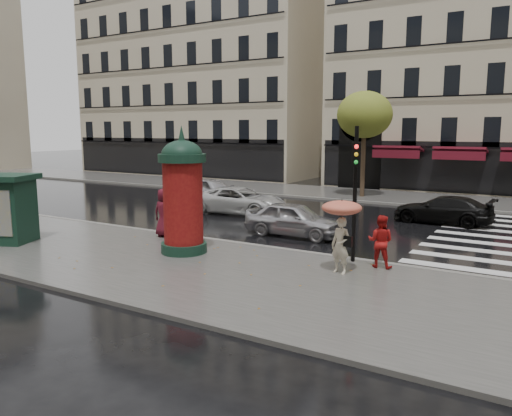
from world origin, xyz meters
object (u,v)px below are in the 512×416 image
Objects in this scene: traffic_light at (355,181)px; newsstand at (5,208)px; woman_red at (380,241)px; woman_umbrella at (341,224)px; car_silver at (294,219)px; morris_column at (183,193)px; car_white at (239,201)px; car_black at (443,210)px; car_far_silver at (201,189)px; man_burgundy at (164,213)px.

newsstand is (-12.08, -3.97, -1.29)m from traffic_light.
woman_umbrella is at bearing 54.74° from woman_red.
newsstand reaches higher than car_silver.
car_white is (-3.04, 8.18, -1.49)m from morris_column.
car_white is 9.82m from car_black.
car_silver is 11.36m from car_far_silver.
man_burgundy is 0.45× the size of car_far_silver.
newsstand is (-4.39, -3.80, 0.35)m from man_burgundy.
man_burgundy is at bearing 171.00° from woman_umbrella.
traffic_light reaches higher than woman_umbrella.
car_black is 1.04× the size of car_far_silver.
man_burgundy is 0.73× the size of newsstand.
car_silver is (-4.56, 3.22, -0.24)m from woman_red.
car_white is 5.49m from car_far_silver.
woman_umbrella is at bearing 163.33° from man_burgundy.
traffic_light is at bearing 95.12° from woman_umbrella.
traffic_light is at bearing 18.10° from morris_column.
car_white is (-0.77, 6.58, -0.39)m from man_burgundy.
car_white is 1.13× the size of car_black.
woman_umbrella is 1.81m from traffic_light.
man_burgundy is 5.82m from newsstand.
traffic_light is 16.21m from car_far_silver.
morris_column is 8.85m from car_white.
morris_column reaches higher than traffic_light.
woman_red reaches higher than car_silver.
car_black is at bearing -79.92° from car_white.
newsstand is at bearing 155.25° from car_white.
morris_column is at bearing -27.72° from car_black.
traffic_light is 0.86× the size of car_white.
man_burgundy reaches higher than woman_red.
newsstand is 0.62× the size of car_far_silver.
morris_column is 12.68m from car_black.
car_silver is (8.44, 7.02, -0.73)m from newsstand.
man_burgundy is 2.99m from morris_column.
car_far_silver is at bearing 144.62° from traffic_light.
car_silver is at bearing 69.71° from morris_column.
woman_red reaches higher than car_black.
woman_red is 5.58m from car_silver.
man_burgundy is at bearing 128.00° from car_silver.
woman_umbrella is 5.90m from car_silver.
car_silver is 0.82× the size of car_white.
car_black is (6.42, 10.82, -1.55)m from morris_column.
morris_column is at bearing -176.25° from woman_umbrella.
car_far_silver reaches higher than car_silver.
morris_column is 7.06m from newsstand.
traffic_light reaches higher than car_white.
morris_column is at bearing -165.14° from car_white.
man_burgundy reaches higher than car_white.
morris_column is (-6.34, -1.60, 1.25)m from woman_red.
morris_column is at bearing 137.12° from man_burgundy.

